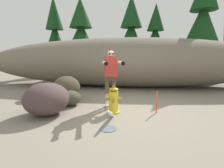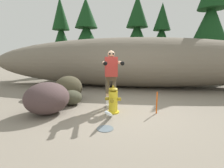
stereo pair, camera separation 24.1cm
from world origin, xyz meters
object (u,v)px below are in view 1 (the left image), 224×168
at_px(boulder_large, 42,91).
at_px(survey_stake, 157,102).
at_px(boulder_mid, 47,99).
at_px(utility_worker, 111,72).
at_px(boulder_outlier, 70,98).
at_px(boulder_small, 66,88).
at_px(fire_hydrant, 114,100).

relative_size(boulder_large, survey_stake, 1.61).
bearing_deg(boulder_large, boulder_mid, -57.81).
xyz_separation_m(utility_worker, boulder_outlier, (-1.30, 0.07, -0.85)).
xyz_separation_m(boulder_mid, boulder_small, (-0.03, 1.48, -0.00)).
bearing_deg(boulder_mid, fire_hydrant, 11.30).
bearing_deg(utility_worker, fire_hydrant, -0.12).
bearing_deg(boulder_small, survey_stake, -18.57).
bearing_deg(utility_worker, survey_stake, 58.97).
distance_m(boulder_small, boulder_outlier, 0.69).
bearing_deg(boulder_large, survey_stake, -15.93).
bearing_deg(utility_worker, boulder_outlier, -109.26).
xyz_separation_m(fire_hydrant, boulder_mid, (-1.74, -0.35, 0.08)).
distance_m(utility_worker, boulder_outlier, 1.55).
relative_size(fire_hydrant, boulder_small, 0.73).
height_order(utility_worker, boulder_mid, utility_worker).
xyz_separation_m(utility_worker, survey_stake, (1.31, -0.35, -0.78)).
height_order(boulder_mid, boulder_outlier, boulder_mid).
distance_m(fire_hydrant, boulder_outlier, 1.55).
bearing_deg(survey_stake, utility_worker, 165.00).
bearing_deg(boulder_large, boulder_small, -7.58).
relative_size(boulder_small, survey_stake, 1.72).
distance_m(fire_hydrant, boulder_mid, 1.78).
distance_m(boulder_large, survey_stake, 4.08).
height_order(fire_hydrant, boulder_small, boulder_small).
xyz_separation_m(utility_worker, boulder_mid, (-1.60, -0.84, -0.65)).
bearing_deg(survey_stake, fire_hydrant, -173.35).
bearing_deg(survey_stake, boulder_mid, -170.56).
height_order(boulder_small, survey_stake, boulder_small).
xyz_separation_m(boulder_large, boulder_outlier, (1.31, -0.70, -0.06)).
xyz_separation_m(boulder_small, survey_stake, (2.95, -0.99, -0.13)).
relative_size(fire_hydrant, boulder_outlier, 1.10).
relative_size(boulder_large, boulder_outlier, 1.41).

